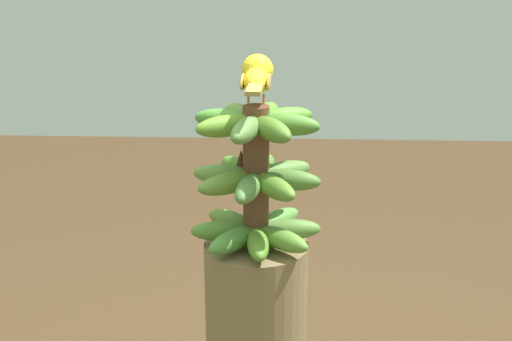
{
  "coord_description": "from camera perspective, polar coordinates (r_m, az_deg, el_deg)",
  "views": [
    {
      "loc": [
        -0.05,
        1.27,
        1.54
      ],
      "look_at": [
        0.0,
        0.0,
        1.1
      ],
      "focal_mm": 48.47,
      "sensor_mm": 36.0,
      "label": 1
    }
  ],
  "objects": [
    {
      "name": "banana_bunch",
      "position": [
        1.35,
        -0.01,
        -0.57
      ],
      "size": [
        0.26,
        0.26,
        0.29
      ],
      "color": "brown",
      "rests_on": "banana_tree"
    },
    {
      "name": "perched_bird",
      "position": [
        1.34,
        0.08,
        7.8
      ],
      "size": [
        0.06,
        0.23,
        0.09
      ],
      "color": "#C68933",
      "rests_on": "banana_bunch"
    }
  ]
}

